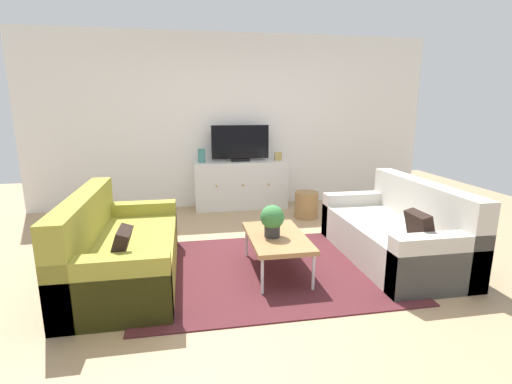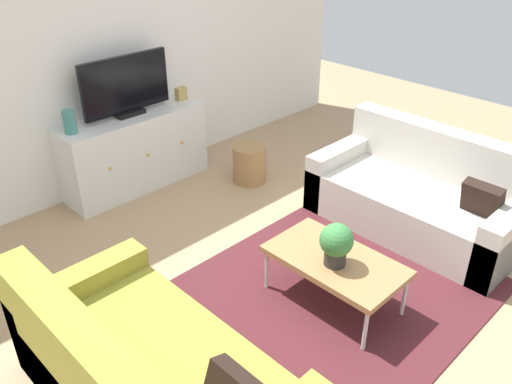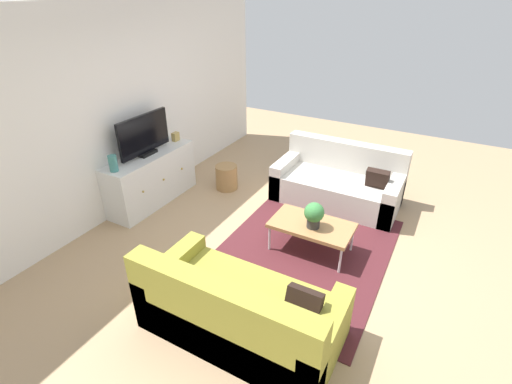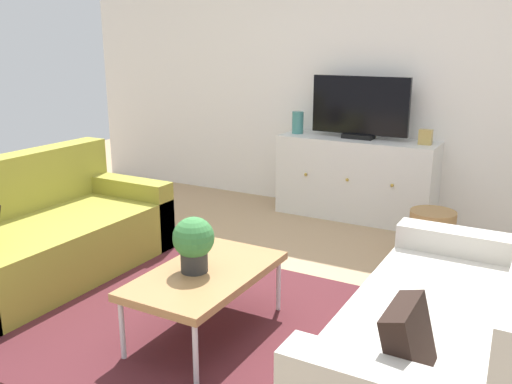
# 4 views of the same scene
# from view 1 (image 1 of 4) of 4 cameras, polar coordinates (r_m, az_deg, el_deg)

# --- Properties ---
(ground_plane) EXTENTS (10.00, 10.00, 0.00)m
(ground_plane) POSITION_cam_1_polar(r_m,az_deg,el_deg) (4.04, 1.30, -10.75)
(ground_plane) COLOR tan
(wall_back) EXTENTS (6.40, 0.12, 2.70)m
(wall_back) POSITION_cam_1_polar(r_m,az_deg,el_deg) (6.22, -3.46, 10.45)
(wall_back) COLOR white
(wall_back) RESTS_ON ground_plane
(area_rug) EXTENTS (2.50, 1.90, 0.01)m
(area_rug) POSITION_cam_1_polar(r_m,az_deg,el_deg) (3.90, 1.76, -11.54)
(area_rug) COLOR #4C1E23
(area_rug) RESTS_ON ground_plane
(couch_left_side) EXTENTS (0.89, 1.77, 0.83)m
(couch_left_side) POSITION_cam_1_polar(r_m,az_deg,el_deg) (3.82, -20.23, -8.54)
(couch_left_side) COLOR olive
(couch_left_side) RESTS_ON ground_plane
(couch_right_side) EXTENTS (0.89, 1.77, 0.83)m
(couch_right_side) POSITION_cam_1_polar(r_m,az_deg,el_deg) (4.36, 20.62, -5.95)
(couch_right_side) COLOR beige
(couch_right_side) RESTS_ON ground_plane
(coffee_table) EXTENTS (0.54, 0.95, 0.39)m
(coffee_table) POSITION_cam_1_polar(r_m,az_deg,el_deg) (3.73, 3.14, -6.92)
(coffee_table) COLOR #A37547
(coffee_table) RESTS_ON ground_plane
(potted_plant) EXTENTS (0.23, 0.23, 0.31)m
(potted_plant) POSITION_cam_1_polar(r_m,az_deg,el_deg) (3.63, 2.46, -4.13)
(potted_plant) COLOR #2D2D2D
(potted_plant) RESTS_ON coffee_table
(tv_console) EXTENTS (1.45, 0.47, 0.75)m
(tv_console) POSITION_cam_1_polar(r_m,az_deg,el_deg) (6.07, -2.30, 1.12)
(tv_console) COLOR silver
(tv_console) RESTS_ON ground_plane
(flat_screen_tv) EXTENTS (0.90, 0.16, 0.56)m
(flat_screen_tv) POSITION_cam_1_polar(r_m,az_deg,el_deg) (5.99, -2.38, 7.29)
(flat_screen_tv) COLOR black
(flat_screen_tv) RESTS_ON tv_console
(glass_vase) EXTENTS (0.11, 0.11, 0.21)m
(glass_vase) POSITION_cam_1_polar(r_m,az_deg,el_deg) (5.94, -8.16, 5.44)
(glass_vase) COLOR teal
(glass_vase) RESTS_ON tv_console
(mantel_clock) EXTENTS (0.11, 0.07, 0.13)m
(mantel_clock) POSITION_cam_1_polar(r_m,az_deg,el_deg) (6.11, 3.32, 5.37)
(mantel_clock) COLOR tan
(mantel_clock) RESTS_ON tv_console
(wicker_basket) EXTENTS (0.34, 0.34, 0.38)m
(wicker_basket) POSITION_cam_1_polar(r_m,az_deg,el_deg) (5.62, 7.53, -1.89)
(wicker_basket) COLOR #9E7547
(wicker_basket) RESTS_ON ground_plane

